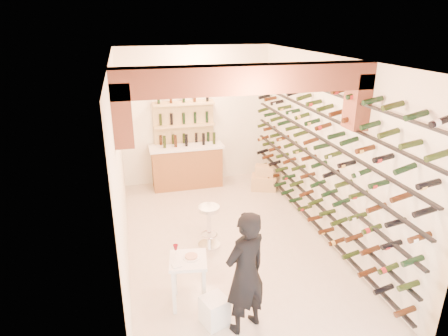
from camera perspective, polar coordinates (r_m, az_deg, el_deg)
name	(u,v)px	position (r m, az deg, el deg)	size (l,w,h in m)	color
ground	(228,241)	(7.13, 0.61, -10.65)	(6.00, 6.00, 0.00)	beige
room_shell	(233,123)	(6.01, 1.33, 6.62)	(3.52, 6.02, 3.21)	white
wine_rack	(313,153)	(6.99, 12.89, 2.16)	(0.32, 5.70, 2.56)	black
back_counter	(187,165)	(9.18, -5.45, 0.46)	(1.70, 0.62, 1.29)	#945B2D
back_shelving	(184,136)	(9.21, -5.83, 4.68)	(1.40, 0.31, 2.73)	tan
tasting_table	(188,267)	(5.47, -5.27, -14.25)	(0.57, 0.57, 0.88)	white
white_stool	(215,311)	(5.39, -1.39, -20.19)	(0.31, 0.31, 0.39)	white
person	(245,273)	(4.94, 3.16, -15.12)	(0.61, 0.40, 1.66)	black
chrome_barstool	(209,223)	(6.79, -2.22, -8.10)	(0.39, 0.39, 0.76)	silver
crate_lower	(264,182)	(9.14, 5.86, -2.10)	(0.57, 0.40, 0.34)	tan
crate_upper	(264,171)	(9.03, 5.92, -0.39)	(0.42, 0.29, 0.24)	tan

